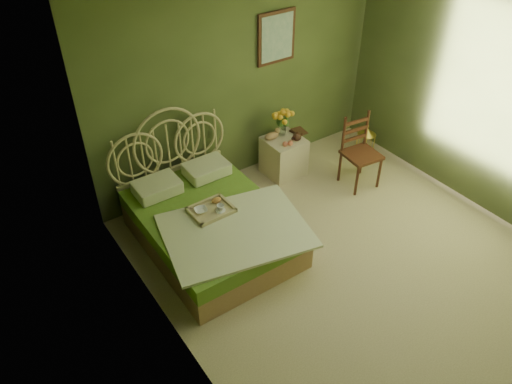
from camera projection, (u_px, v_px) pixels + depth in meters
floor at (357, 266)px, 5.40m from camera, size 4.50×4.50×0.00m
ceiling at (398, 27)px, 3.83m from camera, size 4.50×4.50×0.00m
wall_back at (241, 81)px, 6.09m from camera, size 4.00×0.00×4.00m
wall_left at (181, 253)px, 3.71m from camera, size 0.00×4.50×4.50m
wall_right at (503, 109)px, 5.51m from camera, size 0.00×4.50×4.50m
wall_art at (277, 37)px, 6.03m from camera, size 0.54×0.04×0.64m
bed at (209, 222)px, 5.55m from camera, size 1.65×2.09×1.29m
nightstand at (283, 150)px, 6.61m from camera, size 0.48×0.49×0.96m
chair at (358, 147)px, 6.34m from camera, size 0.46×0.46×0.95m
birdcage at (366, 140)px, 7.12m from camera, size 0.25×0.25×0.39m
book_lower at (294, 134)px, 6.57m from camera, size 0.18×0.22×0.02m
book_upper at (294, 133)px, 6.56m from camera, size 0.18×0.23×0.02m
cereal_bowl at (201, 210)px, 5.34m from camera, size 0.16×0.16×0.03m
coffee_cup at (220, 208)px, 5.34m from camera, size 0.08×0.08×0.08m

